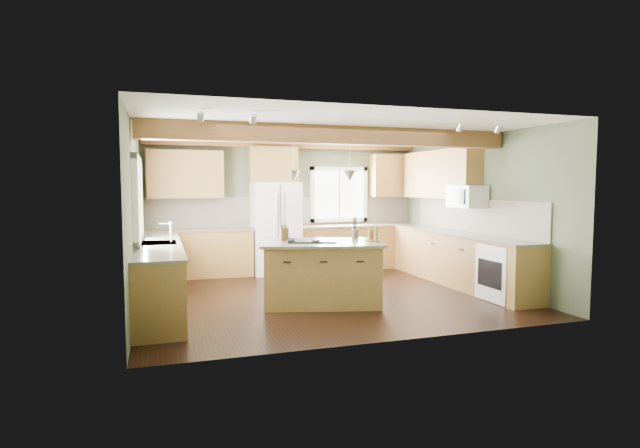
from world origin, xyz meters
name	(u,v)px	position (x,y,z in m)	size (l,w,h in m)	color
floor	(324,295)	(0.00, 0.00, 0.00)	(5.60, 5.60, 0.00)	black
ceiling	(324,130)	(0.00, 0.00, 2.60)	(5.60, 5.60, 0.00)	silver
wall_back	(286,207)	(0.00, 2.50, 1.30)	(5.60, 5.60, 0.00)	#454C36
wall_left	(135,217)	(-2.80, 0.00, 1.30)	(5.00, 5.00, 0.00)	#454C36
wall_right	(476,211)	(2.80, 0.00, 1.30)	(5.00, 5.00, 0.00)	#454C36
ceiling_beam	(336,135)	(0.00, -0.55, 2.47)	(5.55, 0.26, 0.26)	brown
soffit_trim	(287,146)	(0.00, 2.40, 2.54)	(5.55, 0.20, 0.10)	brown
backsplash_back	(286,211)	(0.00, 2.48, 1.21)	(5.58, 0.03, 0.58)	brown
backsplash_right	(473,216)	(2.78, 0.05, 1.21)	(0.03, 3.70, 0.58)	brown
base_cab_back_left	(198,254)	(-1.79, 2.20, 0.44)	(2.02, 0.60, 0.88)	brown
counter_back_left	(198,230)	(-1.79, 2.20, 0.90)	(2.06, 0.64, 0.04)	brown
base_cab_back_right	(358,247)	(1.49, 2.20, 0.44)	(2.62, 0.60, 0.88)	brown
counter_back_right	(358,226)	(1.49, 2.20, 0.90)	(2.66, 0.64, 0.04)	brown
base_cab_left	(159,275)	(-2.50, 0.05, 0.44)	(0.60, 3.70, 0.88)	brown
counter_left	(158,244)	(-2.50, 0.05, 0.90)	(0.64, 3.74, 0.04)	brown
base_cab_right	(458,260)	(2.50, 0.05, 0.44)	(0.60, 3.70, 0.88)	brown
counter_right	(459,234)	(2.50, 0.05, 0.90)	(0.64, 3.74, 0.04)	brown
upper_cab_back_left	(185,174)	(-1.99, 2.33, 1.95)	(1.40, 0.35, 0.90)	brown
upper_cab_over_fridge	(273,165)	(-0.30, 2.33, 2.15)	(0.96, 0.35, 0.70)	brown
upper_cab_right	(440,174)	(2.62, 0.90, 1.95)	(0.35, 2.20, 0.90)	brown
upper_cab_back_corner	(391,176)	(2.30, 2.33, 1.95)	(0.90, 0.35, 0.90)	brown
window_left	(136,199)	(-2.78, 0.05, 1.55)	(0.04, 1.60, 1.05)	white
window_back	(339,194)	(1.15, 2.48, 1.55)	(1.10, 0.04, 1.00)	white
sink	(158,244)	(-2.50, 0.05, 0.91)	(0.50, 0.65, 0.03)	#262628
faucet	(171,233)	(-2.32, 0.05, 1.05)	(0.02, 0.02, 0.28)	#B2B2B7
dishwasher	(160,295)	(-2.49, -1.25, 0.43)	(0.60, 0.60, 0.84)	white
oven	(506,273)	(2.49, -1.25, 0.43)	(0.60, 0.72, 0.84)	white
microwave	(467,197)	(2.58, -0.05, 1.55)	(0.40, 0.70, 0.38)	white
pendant_left	(293,176)	(-0.61, -0.45, 1.88)	(0.18, 0.18, 0.16)	#B2B2B7
pendant_right	(350,176)	(0.18, -0.65, 1.88)	(0.18, 0.18, 0.16)	#B2B2B7
refrigerator	(276,228)	(-0.30, 2.12, 0.90)	(0.90, 0.74, 1.80)	white
island	(322,274)	(-0.22, -0.55, 0.44)	(1.64, 1.00, 0.88)	olive
island_top	(322,243)	(-0.22, -0.55, 0.90)	(1.75, 1.11, 0.04)	brown
cooktop	(312,241)	(-0.35, -0.52, 0.93)	(0.71, 0.47, 0.02)	black
knife_block	(284,234)	(-0.72, -0.31, 1.02)	(0.12, 0.09, 0.19)	brown
utensil_crock	(355,234)	(0.40, -0.31, 1.00)	(0.11, 0.11, 0.15)	#433B35
bottle_tray	(373,234)	(0.55, -0.70, 1.03)	(0.24, 0.24, 0.22)	brown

